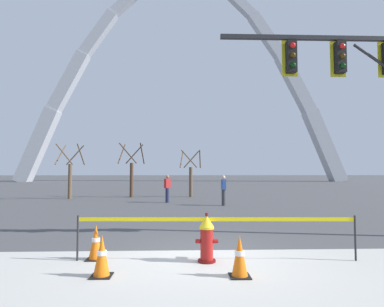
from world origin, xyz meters
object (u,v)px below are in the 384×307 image
Objects in this scene: traffic_cone_mid_sidewalk at (102,256)px; monument_arch at (183,84)px; pedestrian_walking_left at (224,190)px; traffic_cone_curb_edge at (240,256)px; fire_hydrant at (207,239)px; traffic_signal_gantry at (377,85)px; pedestrian_standing_center at (167,188)px; traffic_cone_by_hydrant at (96,242)px.

monument_arch is at bearing 87.91° from traffic_cone_mid_sidewalk.
pedestrian_walking_left reaches higher than traffic_cone_mid_sidewalk.
pedestrian_walking_left reaches higher than traffic_cone_curb_edge.
fire_hydrant is 1.06m from traffic_cone_curb_edge.
fire_hydrant is 6.66m from traffic_signal_gantry.
traffic_cone_by_hydrant is at bearing -94.74° from pedestrian_standing_center.
traffic_cone_curb_edge is 0.46× the size of pedestrian_walking_left.
monument_arch is 38.63m from pedestrian_standing_center.
traffic_signal_gantry is 9.48m from pedestrian_walking_left.
pedestrian_walking_left is (1.24, 11.29, 0.46)m from traffic_cone_curb_edge.
pedestrian_standing_center is at bearing 122.63° from traffic_signal_gantry.
traffic_cone_by_hydrant is 1.00× the size of traffic_cone_mid_sidewalk.
traffic_cone_curb_edge is at bearing -96.27° from pedestrian_walking_left.
pedestrian_standing_center is at bearing 85.26° from traffic_cone_by_hydrant.
fire_hydrant is 10.51m from pedestrian_walking_left.
monument_arch is at bearing 87.39° from traffic_cone_by_hydrant.
traffic_cone_mid_sidewalk is 11.78m from pedestrian_walking_left.
traffic_cone_curb_edge is 0.11× the size of traffic_signal_gantry.
traffic_signal_gantry reaches higher than traffic_cone_curb_edge.
traffic_cone_by_hydrant is 10.90m from pedestrian_walking_left.
traffic_cone_mid_sidewalk and traffic_cone_curb_edge have the same top height.
traffic_signal_gantry is at bearing 14.70° from traffic_cone_by_hydrant.
monument_arch is at bearing 90.18° from fire_hydrant.
traffic_cone_by_hydrant is 0.46× the size of pedestrian_standing_center.
traffic_signal_gantry is 47.07m from monument_arch.
traffic_cone_by_hydrant is 1.14m from traffic_cone_mid_sidewalk.
pedestrian_walking_left is 1.00× the size of pedestrian_standing_center.
pedestrian_standing_center is (-1.81, 13.00, 0.46)m from traffic_cone_curb_edge.
fire_hydrant reaches higher than traffic_cone_curb_edge.
traffic_signal_gantry is (5.03, 2.16, 3.80)m from fire_hydrant.
traffic_signal_gantry reaches higher than traffic_cone_by_hydrant.
traffic_cone_mid_sidewalk is 2.41m from traffic_cone_curb_edge.
fire_hydrant reaches higher than traffic_cone_by_hydrant.
fire_hydrant is 12.14m from pedestrian_standing_center.
traffic_cone_by_hydrant is 0.01× the size of monument_arch.
traffic_signal_gantry is 4.04× the size of pedestrian_standing_center.
traffic_cone_mid_sidewalk is at bearing -156.34° from fire_hydrant.
monument_arch reaches higher than traffic_cone_mid_sidewalk.
traffic_cone_by_hydrant is at bearing 109.80° from traffic_cone_mid_sidewalk.
fire_hydrant is 0.62× the size of pedestrian_standing_center.
traffic_cone_by_hydrant is 49.82m from monument_arch.
traffic_cone_curb_edge is 0.46× the size of pedestrian_standing_center.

